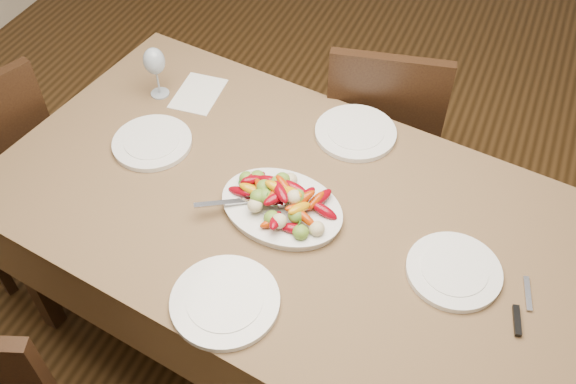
% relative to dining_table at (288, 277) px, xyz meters
% --- Properties ---
extents(floor, '(6.00, 6.00, 0.00)m').
position_rel_dining_table_xyz_m(floor, '(0.07, 0.24, -0.38)').
color(floor, '#382511').
rests_on(floor, ground).
extents(dining_table, '(1.96, 1.27, 0.76)m').
position_rel_dining_table_xyz_m(dining_table, '(0.00, 0.00, 0.00)').
color(dining_table, brown).
rests_on(dining_table, ground).
extents(chair_far, '(0.50, 0.50, 0.95)m').
position_rel_dining_table_xyz_m(chair_far, '(0.09, 0.77, 0.10)').
color(chair_far, black).
rests_on(chair_far, ground).
extents(serving_platter, '(0.40, 0.32, 0.02)m').
position_rel_dining_table_xyz_m(serving_platter, '(-0.01, -0.03, 0.39)').
color(serving_platter, white).
rests_on(serving_platter, dining_table).
extents(roasted_vegetables, '(0.33, 0.24, 0.09)m').
position_rel_dining_table_xyz_m(roasted_vegetables, '(-0.01, -0.03, 0.45)').
color(roasted_vegetables, '#73020C').
rests_on(roasted_vegetables, serving_platter).
extents(serving_spoon, '(0.21, 0.26, 0.03)m').
position_rel_dining_table_xyz_m(serving_spoon, '(-0.08, -0.06, 0.43)').
color(serving_spoon, '#9EA0A8').
rests_on(serving_spoon, serving_platter).
extents(plate_left, '(0.26, 0.26, 0.02)m').
position_rel_dining_table_xyz_m(plate_left, '(-0.52, 0.07, 0.39)').
color(plate_left, white).
rests_on(plate_left, dining_table).
extents(plate_right, '(0.26, 0.26, 0.02)m').
position_rel_dining_table_xyz_m(plate_right, '(0.52, -0.05, 0.39)').
color(plate_right, white).
rests_on(plate_right, dining_table).
extents(plate_far, '(0.27, 0.27, 0.02)m').
position_rel_dining_table_xyz_m(plate_far, '(0.08, 0.38, 0.39)').
color(plate_far, white).
rests_on(plate_far, dining_table).
extents(plate_near, '(0.29, 0.29, 0.02)m').
position_rel_dining_table_xyz_m(plate_near, '(-0.02, -0.38, 0.39)').
color(plate_near, white).
rests_on(plate_near, dining_table).
extents(wine_glass, '(0.08, 0.08, 0.20)m').
position_rel_dining_table_xyz_m(wine_glass, '(-0.63, 0.31, 0.48)').
color(wine_glass, '#8C99A5').
rests_on(wine_glass, dining_table).
extents(menu_card, '(0.17, 0.22, 0.00)m').
position_rel_dining_table_xyz_m(menu_card, '(-0.50, 0.36, 0.38)').
color(menu_card, silver).
rests_on(menu_card, dining_table).
extents(table_knife, '(0.06, 0.20, 0.01)m').
position_rel_dining_table_xyz_m(table_knife, '(0.71, -0.09, 0.38)').
color(table_knife, '#9EA0A8').
rests_on(table_knife, dining_table).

